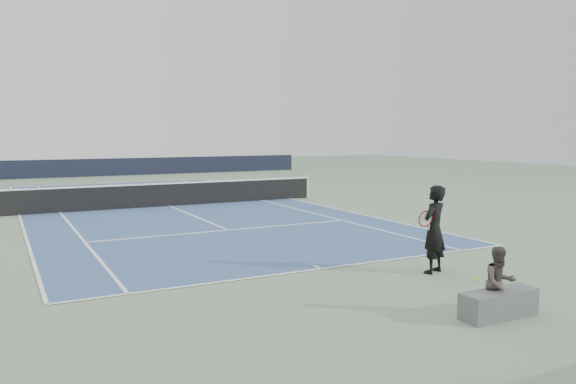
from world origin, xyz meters
name	(u,v)px	position (x,y,z in m)	size (l,w,h in m)	color
ground	(170,206)	(0.00, 0.00, 0.00)	(80.00, 80.00, 0.00)	slate
court_surface	(170,206)	(0.00, 0.00, 0.01)	(10.97, 23.77, 0.01)	#375683
tennis_net	(169,194)	(0.00, 0.00, 0.50)	(12.90, 0.10, 1.07)	silver
windscreen_far	(97,167)	(0.00, 17.88, 0.60)	(30.00, 0.25, 1.20)	black
tennis_player	(434,229)	(1.94, -13.22, 0.93)	(0.87, 0.72, 1.86)	black
tennis_ball	(475,279)	(2.25, -14.12, 0.03)	(0.07, 0.07, 0.07)	#D1E72F
spectator_bench	(499,293)	(0.88, -15.92, 0.40)	(1.42, 0.75, 1.16)	#5A5B5F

